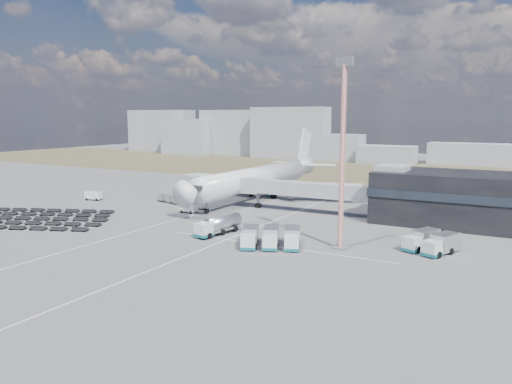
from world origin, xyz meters
The scene contains 16 objects.
ground centered at (0.00, 0.00, 0.00)m, with size 420.00×420.00×0.00m, color #565659.
grass_strip centered at (0.00, 110.00, 0.01)m, with size 420.00×90.00×0.01m, color brown.
lane_markings centered at (9.77, 3.00, 0.01)m, with size 47.12×110.00×0.01m.
terminal centered at (47.77, 23.96, 5.25)m, with size 30.40×16.40×11.00m.
jet_bridge centered at (15.90, 20.42, 5.05)m, with size 30.30×3.80×7.05m.
airliner centered at (0.00, 32.38, 5.29)m, with size 51.59×64.53×17.62m.
skyline centered at (-20.46, 151.60, 9.66)m, with size 298.39×27.09×25.02m.
fuel_tanker centered at (12.51, -5.44, 1.63)m, with size 4.04×10.36×3.26m.
pushback_tug centered at (-4.00, 8.00, 0.80)m, with size 3.65×2.05×1.60m, color silver.
utility_van centered at (-34.53, 9.57, 1.08)m, with size 3.99×1.80×2.15m, color silver.
catering_truck centered at (1.14, 37.63, 1.40)m, with size 4.73×6.44×2.74m.
service_trucks_near centered at (24.64, -8.60, 1.52)m, with size 11.18×10.03×2.79m.
service_trucks_far centered at (47.57, 0.69, 1.54)m, with size 8.12×8.75×2.83m.
uld_row centered at (-10.92, 14.35, 0.95)m, with size 17.31×5.81×1.59m.
baggage_dollies centered at (-26.98, -13.67, 0.36)m, with size 35.01×28.57×0.73m.
floodlight_mast centered at (34.72, -4.32, 14.78)m, with size 2.81×2.28×29.49m.
Camera 1 is at (60.37, -77.64, 20.76)m, focal length 35.00 mm.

